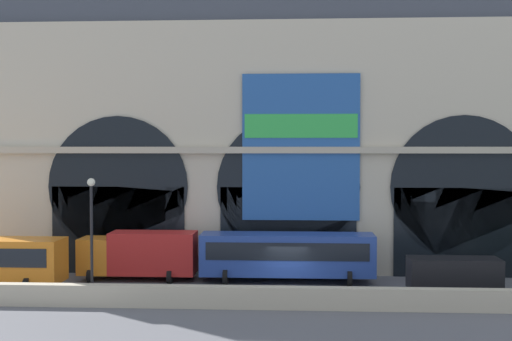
{
  "coord_description": "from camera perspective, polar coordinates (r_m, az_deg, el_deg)",
  "views": [
    {
      "loc": [
        0.38,
        -39.12,
        8.6
      ],
      "look_at": [
        -2.16,
        5.0,
        7.04
      ],
      "focal_mm": 46.23,
      "sensor_mm": 36.0,
      "label": 1
    }
  ],
  "objects": [
    {
      "name": "bus_center",
      "position": [
        42.26,
        2.72,
        -7.27
      ],
      "size": [
        11.0,
        3.25,
        3.1
      ],
      "color": "#28479E",
      "rests_on": "ground"
    },
    {
      "name": "street_lamp_quayside",
      "position": [
        37.49,
        -14.05,
        -4.46
      ],
      "size": [
        0.44,
        0.44,
        6.9
      ],
      "color": "black",
      "rests_on": "ground"
    },
    {
      "name": "van_mideast",
      "position": [
        40.23,
        16.75,
        -8.6
      ],
      "size": [
        5.2,
        2.48,
        2.2
      ],
      "color": "black",
      "rests_on": "ground"
    },
    {
      "name": "ground_plane",
      "position": [
        40.06,
        2.72,
        -10.38
      ],
      "size": [
        200.0,
        200.0,
        0.0
      ],
      "primitive_type": "plane",
      "color": "slate"
    },
    {
      "name": "quay_parapet_wall",
      "position": [
        35.66,
        2.65,
        -10.96
      ],
      "size": [
        90.0,
        0.7,
        1.18
      ],
      "primitive_type": "cube",
      "color": "beige",
      "rests_on": "ground"
    },
    {
      "name": "box_truck_midwest",
      "position": [
        43.66,
        -10.03,
        -7.1
      ],
      "size": [
        7.5,
        2.91,
        3.12
      ],
      "color": "orange",
      "rests_on": "ground"
    },
    {
      "name": "station_building",
      "position": [
        46.29,
        2.87,
        4.11
      ],
      "size": [
        48.6,
        4.69,
        21.29
      ],
      "color": "beige",
      "rests_on": "ground"
    }
  ]
}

